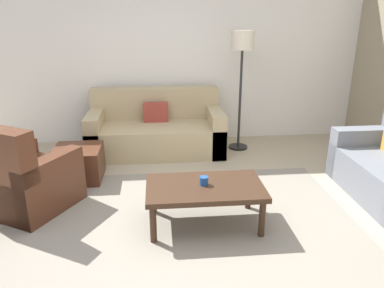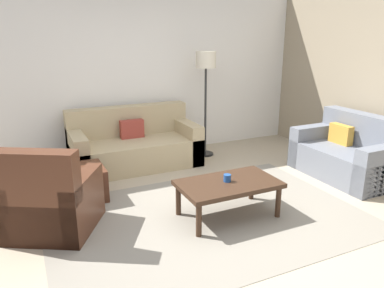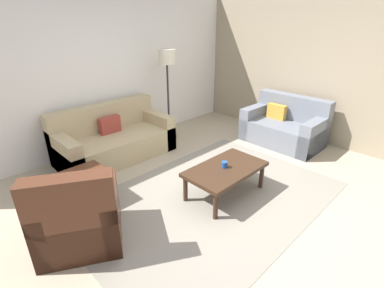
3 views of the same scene
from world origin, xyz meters
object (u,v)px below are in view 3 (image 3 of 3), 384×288
Objects in this scene: couch_main at (113,140)px; lamp_standing at (167,66)px; couch_loveseat at (285,127)px; ottoman at (87,187)px; cup at (224,165)px; coffee_table at (226,171)px; armchair_leather at (79,221)px.

lamp_standing is (1.22, -0.07, 1.11)m from couch_main.
couch_loveseat reaches higher than ottoman.
lamp_standing reaches higher than cup.
coffee_table is (-2.22, -0.34, 0.06)m from couch_loveseat.
ottoman is 1.83m from coffee_table.
couch_main is 2.16m from armchair_leather.
lamp_standing reaches higher than armchair_leather.
couch_loveseat is 1.30× the size of armchair_leather.
coffee_table is at bearing -14.01° from armchair_leather.
coffee_table is at bearing -39.87° from ottoman.
coffee_table is 2.44m from lamp_standing.
armchair_leather is 1.86m from cup.
armchair_leather is at bearing 166.42° from cup.
cup is (0.44, -2.12, 0.15)m from couch_main.
lamp_standing is at bearing 32.00° from armchair_leather.
couch_loveseat is 4.03m from armchair_leather.
armchair_leather reaches higher than cup.
couch_main is at bearing 146.07° from couch_loveseat.
couch_main is 3.22m from couch_loveseat.
armchair_leather is 0.83m from ottoman.
armchair_leather reaches higher than couch_loveseat.
lamp_standing is (0.77, 2.07, 1.05)m from coffee_table.
ottoman is 2.65m from lamp_standing.
cup is at bearing -171.78° from couch_loveseat.
armchair_leather reaches higher than couch_main.
ottoman is at bearing 60.31° from armchair_leather.
couch_main is at bearing 45.28° from ottoman.
coffee_table is at bearing -63.76° from cup.
armchair_leather is 0.99× the size of coffee_table.
ottoman is (-3.62, 0.83, -0.10)m from couch_loveseat.
lamp_standing is at bearing 69.16° from cup.
couch_main is 2.18m from coffee_table.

